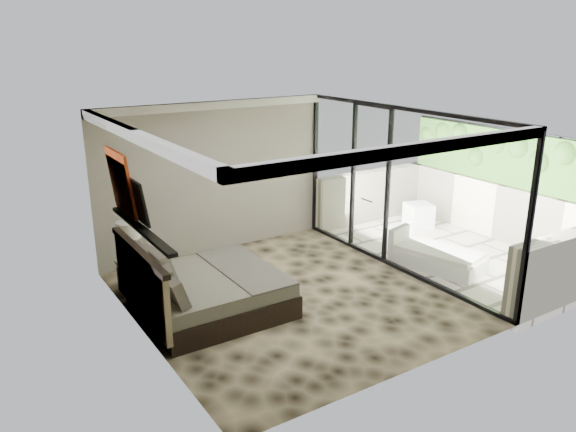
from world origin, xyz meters
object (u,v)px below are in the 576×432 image
table_lamp (129,237)px  ottoman (418,215)px  bed (204,291)px  nightstand (134,278)px  lounger (435,256)px

table_lamp → ottoman: table_lamp is taller
bed → table_lamp: table_lamp is taller
bed → nightstand: 1.40m
bed → lounger: bearing=-8.2°
ottoman → lounger: lounger is taller
ottoman → bed: bearing=-168.2°
table_lamp → lounger: 5.21m
table_lamp → ottoman: bearing=-0.4°
ottoman → lounger: 2.20m
nightstand → lounger: bearing=-9.7°
nightstand → lounger: (4.79, -1.84, -0.04)m
nightstand → lounger: 5.14m
table_lamp → nightstand: bearing=55.9°
bed → table_lamp: size_ratio=3.06×
bed → lounger: 4.20m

